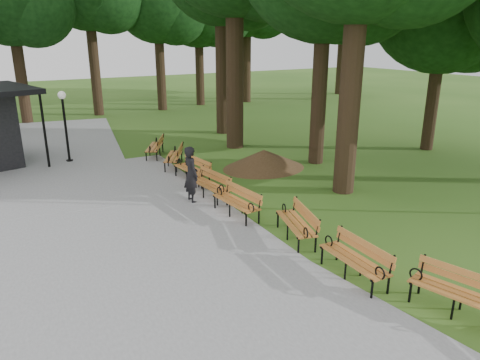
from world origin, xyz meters
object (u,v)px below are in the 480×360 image
bench_2 (354,260)px  bench_4 (236,202)px  bench_3 (296,223)px  bench_7 (173,157)px  person (191,175)px  bench_6 (192,170)px  bench_8 (154,147)px  dirt_mound (264,159)px  lamp_post (64,111)px  bench_5 (209,185)px  bench_1 (459,294)px

bench_2 → bench_4: same height
bench_3 → bench_7: same height
person → bench_6: 2.18m
bench_2 → bench_8: (-0.20, 11.99, 0.00)m
dirt_mound → bench_4: bearing=-132.2°
bench_2 → bench_8: bearing=-176.0°
lamp_post → person: bearing=-70.2°
bench_2 → bench_6: 8.03m
bench_2 → dirt_mound: bearing=163.0°
person → lamp_post: 7.44m
person → dirt_mound: (4.07, 2.05, -0.53)m
person → bench_4: person is taller
person → lamp_post: size_ratio=0.62×
lamp_post → bench_5: bearing=-65.4°
bench_4 → bench_8: (0.28, 7.64, 0.00)m
bench_3 → bench_7: bearing=-161.5°
person → lamp_post: bearing=19.0°
bench_5 → person: bearing=-90.0°
bench_4 → bench_7: size_ratio=1.00×
bench_6 → bench_7: same height
lamp_post → bench_1: lamp_post is taller
bench_4 → bench_1: bearing=6.4°
bench_1 → bench_3: bearing=173.2°
bench_2 → bench_7: same height
lamp_post → bench_1: 15.69m
person → lamp_post: lamp_post is taller
bench_2 → bench_7: size_ratio=1.00×
dirt_mound → bench_6: bench_6 is taller
person → bench_1: person is taller
lamp_post → dirt_mound: bearing=-36.6°
lamp_post → bench_6: 6.24m
person → bench_1: (1.84, -8.08, -0.47)m
bench_3 → bench_2: bearing=14.4°
person → bench_4: 1.91m
bench_1 → bench_4: bearing=175.4°
person → bench_7: 4.12m
dirt_mound → bench_1: bench_1 is taller
bench_3 → bench_6: same height
bench_1 → bench_6: (-0.96, 10.02, 0.00)m
dirt_mound → bench_6: 3.19m
bench_3 → bench_5: (-0.55, 3.94, 0.00)m
bench_1 → bench_2: (-0.75, 1.99, 0.00)m
person → bench_6: size_ratio=0.96×
person → bench_2: size_ratio=0.96×
person → bench_8: 5.98m
bench_2 → bench_6: same height
bench_4 → bench_7: (0.37, 5.72, 0.00)m
bench_3 → bench_7: size_ratio=1.00×
bench_3 → bench_6: bearing=-159.8°
dirt_mound → bench_7: 3.62m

